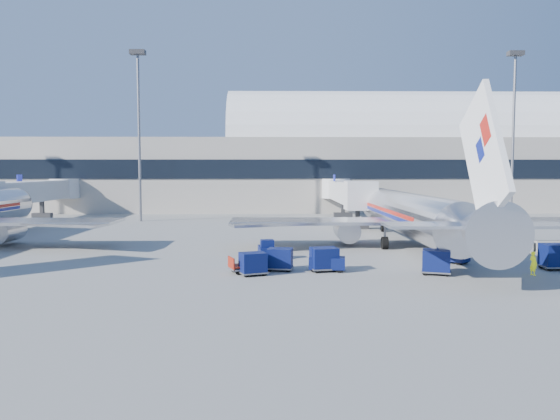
{
  "coord_description": "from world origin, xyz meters",
  "views": [
    {
      "loc": [
        -2.33,
        -43.13,
        6.81
      ],
      "look_at": [
        -1.63,
        6.0,
        3.24
      ],
      "focal_mm": 35.0,
      "sensor_mm": 36.0,
      "label": 1
    }
  ],
  "objects_px": {
    "tug_right": "(450,253)",
    "cart_train_b": "(280,259)",
    "tug_lead": "(326,261)",
    "jetbridge_near": "(345,192)",
    "cart_train_a": "(324,259)",
    "barrier_near": "(514,246)",
    "cart_solo_near": "(436,261)",
    "ramp_worker": "(533,263)",
    "jetbridge_mid": "(35,192)",
    "cart_train_c": "(253,263)",
    "tug_left": "(266,250)",
    "mast_east": "(514,111)",
    "airliner_main": "(412,215)",
    "cart_solo_far": "(556,256)",
    "cart_open_red": "(246,267)",
    "barrier_mid": "(553,246)",
    "mast_west": "(139,110)"
  },
  "relations": [
    {
      "from": "jetbridge_near",
      "to": "tug_left",
      "type": "distance_m",
      "value": 33.91
    },
    {
      "from": "tug_lead",
      "to": "tug_right",
      "type": "xyz_separation_m",
      "value": [
        9.53,
        3.26,
        0.0
      ]
    },
    {
      "from": "jetbridge_mid",
      "to": "tug_lead",
      "type": "bearing_deg",
      "value": -46.42
    },
    {
      "from": "jetbridge_near",
      "to": "cart_solo_far",
      "type": "bearing_deg",
      "value": -75.48
    },
    {
      "from": "airliner_main",
      "to": "barrier_near",
      "type": "bearing_deg",
      "value": -17.39
    },
    {
      "from": "tug_lead",
      "to": "cart_train_b",
      "type": "relative_size",
      "value": 1.32
    },
    {
      "from": "airliner_main",
      "to": "barrier_near",
      "type": "relative_size",
      "value": 12.42
    },
    {
      "from": "jetbridge_mid",
      "to": "ramp_worker",
      "type": "bearing_deg",
      "value": -38.55
    },
    {
      "from": "tug_lead",
      "to": "tug_left",
      "type": "relative_size",
      "value": 1.05
    },
    {
      "from": "cart_train_a",
      "to": "barrier_near",
      "type": "bearing_deg",
      "value": 15.18
    },
    {
      "from": "airliner_main",
      "to": "jetbridge_near",
      "type": "height_order",
      "value": "airliner_main"
    },
    {
      "from": "cart_train_a",
      "to": "cart_train_b",
      "type": "bearing_deg",
      "value": 162.13
    },
    {
      "from": "jetbridge_near",
      "to": "cart_train_a",
      "type": "relative_size",
      "value": 13.19
    },
    {
      "from": "barrier_near",
      "to": "cart_train_a",
      "type": "distance_m",
      "value": 18.96
    },
    {
      "from": "jetbridge_mid",
      "to": "cart_train_b",
      "type": "xyz_separation_m",
      "value": [
        32.6,
        -37.24,
        -3.11
      ]
    },
    {
      "from": "cart_train_b",
      "to": "cart_train_c",
      "type": "relative_size",
      "value": 0.94
    },
    {
      "from": "cart_train_b",
      "to": "mast_east",
      "type": "bearing_deg",
      "value": 58.06
    },
    {
      "from": "airliner_main",
      "to": "ramp_worker",
      "type": "xyz_separation_m",
      "value": [
        4.65,
        -12.79,
        -2.15
      ]
    },
    {
      "from": "cart_solo_near",
      "to": "ramp_worker",
      "type": "relative_size",
      "value": 1.39
    },
    {
      "from": "cart_train_c",
      "to": "cart_solo_near",
      "type": "xyz_separation_m",
      "value": [
        12.0,
        0.09,
        0.07
      ]
    },
    {
      "from": "jetbridge_near",
      "to": "cart_train_b",
      "type": "xyz_separation_m",
      "value": [
        -9.4,
        -37.24,
        -3.11
      ]
    },
    {
      "from": "airliner_main",
      "to": "cart_solo_near",
      "type": "relative_size",
      "value": 17.12
    },
    {
      "from": "cart_train_a",
      "to": "cart_train_c",
      "type": "distance_m",
      "value": 4.95
    },
    {
      "from": "mast_west",
      "to": "cart_open_red",
      "type": "relative_size",
      "value": 9.35
    },
    {
      "from": "mast_west",
      "to": "tug_left",
      "type": "height_order",
      "value": "mast_west"
    },
    {
      "from": "tug_lead",
      "to": "cart_train_c",
      "type": "relative_size",
      "value": 1.25
    },
    {
      "from": "mast_east",
      "to": "barrier_near",
      "type": "distance_m",
      "value": 33.67
    },
    {
      "from": "cart_open_red",
      "to": "cart_solo_near",
      "type": "bearing_deg",
      "value": -23.61
    },
    {
      "from": "jetbridge_mid",
      "to": "cart_train_a",
      "type": "relative_size",
      "value": 13.19
    },
    {
      "from": "airliner_main",
      "to": "cart_train_b",
      "type": "xyz_separation_m",
      "value": [
        -11.8,
        -10.94,
        -2.11
      ]
    },
    {
      "from": "barrier_mid",
      "to": "tug_left",
      "type": "distance_m",
      "value": 24.31
    },
    {
      "from": "cart_train_c",
      "to": "cart_solo_far",
      "type": "height_order",
      "value": "cart_solo_far"
    },
    {
      "from": "tug_left",
      "to": "tug_lead",
      "type": "bearing_deg",
      "value": -149.74
    },
    {
      "from": "barrier_near",
      "to": "cart_train_b",
      "type": "distance_m",
      "value": 21.53
    },
    {
      "from": "cart_solo_near",
      "to": "cart_train_b",
      "type": "bearing_deg",
      "value": -171.2
    },
    {
      "from": "jetbridge_mid",
      "to": "cart_train_b",
      "type": "distance_m",
      "value": 49.59
    },
    {
      "from": "jetbridge_mid",
      "to": "cart_train_c",
      "type": "relative_size",
      "value": 13.53
    },
    {
      "from": "cart_train_b",
      "to": "cart_train_c",
      "type": "height_order",
      "value": "cart_train_b"
    },
    {
      "from": "cart_train_b",
      "to": "cart_train_a",
      "type": "bearing_deg",
      "value": 3.55
    },
    {
      "from": "barrier_mid",
      "to": "cart_train_c",
      "type": "bearing_deg",
      "value": -158.0
    },
    {
      "from": "airliner_main",
      "to": "tug_right",
      "type": "xyz_separation_m",
      "value": [
        0.8,
        -7.93,
        -2.21
      ]
    },
    {
      "from": "tug_lead",
      "to": "cart_solo_far",
      "type": "height_order",
      "value": "cart_solo_far"
    },
    {
      "from": "jetbridge_mid",
      "to": "tug_left",
      "type": "xyz_separation_m",
      "value": [
        31.62,
        -32.12,
        -3.24
      ]
    },
    {
      "from": "tug_lead",
      "to": "cart_solo_near",
      "type": "height_order",
      "value": "cart_solo_near"
    },
    {
      "from": "airliner_main",
      "to": "cart_solo_far",
      "type": "bearing_deg",
      "value": -56.27
    },
    {
      "from": "barrier_near",
      "to": "cart_train_a",
      "type": "bearing_deg",
      "value": -152.57
    },
    {
      "from": "mast_east",
      "to": "cart_train_b",
      "type": "distance_m",
      "value": 50.34
    },
    {
      "from": "mast_west",
      "to": "cart_train_c",
      "type": "xyz_separation_m",
      "value": [
        16.41,
        -38.05,
        -14.0
      ]
    },
    {
      "from": "tug_right",
      "to": "cart_train_b",
      "type": "xyz_separation_m",
      "value": [
        -12.6,
        -3.01,
        0.09
      ]
    },
    {
      "from": "cart_solo_far",
      "to": "cart_open_red",
      "type": "bearing_deg",
      "value": -177.89
    }
  ]
}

